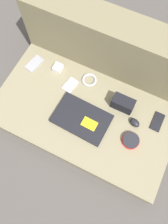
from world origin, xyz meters
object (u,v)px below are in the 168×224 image
laptop (82,119)px  phone_silver (34,64)px  phone_small (157,122)px  camera_pouch (123,104)px  phone_black (70,85)px  charger_brick (58,68)px  speaker_puck (131,140)px  computer_mouse (135,123)px

laptop → phone_silver: 0.51m
phone_small → camera_pouch: (-0.23, 0.00, 0.04)m
phone_black → phone_small: size_ratio=0.94×
charger_brick → laptop: bearing=-39.4°
speaker_puck → phone_small: size_ratio=0.85×
charger_brick → computer_mouse: bearing=-12.3°
phone_silver → speaker_puck: bearing=-4.0°
phone_silver → phone_black: (0.29, -0.04, 0.00)m
phone_black → camera_pouch: size_ratio=0.83×
laptop → phone_small: size_ratio=2.88×
laptop → phone_silver: bearing=157.8°
speaker_puck → phone_black: speaker_puck is taller
computer_mouse → phone_small: size_ratio=0.65×
laptop → phone_small: bearing=26.4°
phone_silver → camera_pouch: camera_pouch is taller
speaker_puck → camera_pouch: bearing=125.8°
camera_pouch → charger_brick: 0.49m
computer_mouse → phone_small: 0.14m
charger_brick → phone_silver: bearing=-168.4°
computer_mouse → camera_pouch: camera_pouch is taller
computer_mouse → speaker_puck: 0.11m
computer_mouse → charger_brick: 0.61m
laptop → computer_mouse: (0.30, 0.11, 0.01)m
camera_pouch → computer_mouse: bearing=-32.7°
computer_mouse → speaker_puck: (0.02, -0.11, -0.01)m
phone_silver → phone_small: size_ratio=1.14×
phone_silver → computer_mouse: bearing=3.6°
laptop → phone_black: bearing=136.6°
phone_small → charger_brick: 0.72m
camera_pouch → charger_brick: (-0.48, 0.06, -0.03)m
laptop → charger_brick: charger_brick is taller
computer_mouse → charger_brick: computer_mouse is taller
laptop → speaker_puck: 0.32m
phone_black → phone_small: bearing=12.0°
laptop → phone_black: size_ratio=3.05×
phone_small → charger_brick: bearing=176.0°
speaker_puck → charger_brick: size_ratio=1.75×
phone_small → phone_black: bearing=-178.2°
camera_pouch → phone_small: bearing=-0.0°
speaker_puck → camera_pouch: size_ratio=0.75×
computer_mouse → phone_silver: bearing=-163.7°
speaker_puck → phone_black: size_ratio=0.91×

